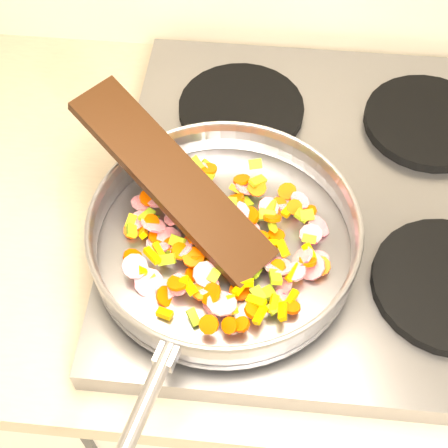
{
  "coord_description": "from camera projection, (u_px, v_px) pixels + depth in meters",
  "views": [
    {
      "loc": [
        -0.8,
        1.12,
        1.62
      ],
      "look_at": [
        -0.84,
        1.55,
        1.01
      ],
      "focal_mm": 50.0,
      "sensor_mm": 36.0,
      "label": 1
    }
  ],
  "objects": [
    {
      "name": "grate_fr",
      "position": [
        448.0,
        285.0,
        0.77
      ],
      "size": [
        0.19,
        0.19,
        0.02
      ],
      "primitive_type": "cylinder",
      "color": "black",
      "rests_on": "cooktop"
    },
    {
      "name": "grate_br",
      "position": [
        428.0,
        122.0,
        0.93
      ],
      "size": [
        0.19,
        0.19,
        0.02
      ],
      "primitive_type": "cylinder",
      "color": "black",
      "rests_on": "cooktop"
    },
    {
      "name": "wooden_spatula",
      "position": [
        172.0,
        179.0,
        0.76
      ],
      "size": [
        0.28,
        0.24,
        0.11
      ],
      "primitive_type": "cube",
      "rotation": [
        0.0,
        -0.32,
        2.47
      ],
      "color": "black",
      "rests_on": "saute_pan"
    },
    {
      "name": "vegetable_heap",
      "position": [
        223.0,
        240.0,
        0.77
      ],
      "size": [
        0.27,
        0.27,
        0.05
      ],
      "color": "#F4AD00",
      "rests_on": "saute_pan"
    },
    {
      "name": "grate_fl",
      "position": [
        223.0,
        266.0,
        0.78
      ],
      "size": [
        0.19,
        0.19,
        0.02
      ],
      "primitive_type": "cylinder",
      "color": "black",
      "rests_on": "cooktop"
    },
    {
      "name": "saute_pan",
      "position": [
        223.0,
        234.0,
        0.77
      ],
      "size": [
        0.37,
        0.53,
        0.06
      ],
      "rotation": [
        0.0,
        0.0,
        -0.25
      ],
      "color": "#9E9EA5",
      "rests_on": "grate_fl"
    },
    {
      "name": "grate_bl",
      "position": [
        241.0,
        109.0,
        0.95
      ],
      "size": [
        0.19,
        0.19,
        0.02
      ],
      "primitive_type": "cylinder",
      "color": "black",
      "rests_on": "cooktop"
    },
    {
      "name": "cooktop",
      "position": [
        331.0,
        200.0,
        0.88
      ],
      "size": [
        0.6,
        0.6,
        0.04
      ],
      "primitive_type": "cube",
      "color": "#939399",
      "rests_on": "counter_top"
    }
  ]
}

